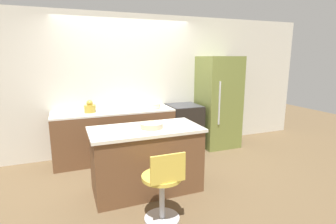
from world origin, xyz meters
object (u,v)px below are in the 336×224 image
(oven_range, at_px, (184,127))
(stool_chair, at_px, (163,188))
(mixing_bowl, at_px, (153,105))
(kettle, at_px, (90,108))
(refrigerator, at_px, (218,102))

(oven_range, relative_size, stool_chair, 1.05)
(stool_chair, height_order, mixing_bowl, mixing_bowl)
(oven_range, height_order, mixing_bowl, mixing_bowl)
(stool_chair, height_order, kettle, kettle)
(kettle, height_order, mixing_bowl, kettle)
(oven_range, xyz_separation_m, kettle, (-1.77, -0.03, 0.53))
(refrigerator, distance_m, kettle, 2.52)
(refrigerator, relative_size, kettle, 8.67)
(refrigerator, bearing_deg, stool_chair, -133.88)
(stool_chair, bearing_deg, kettle, 105.06)
(refrigerator, bearing_deg, oven_range, 177.25)
(kettle, bearing_deg, stool_chair, -74.94)
(mixing_bowl, bearing_deg, stool_chair, -105.59)
(kettle, bearing_deg, oven_range, 1.08)
(oven_range, height_order, refrigerator, refrigerator)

